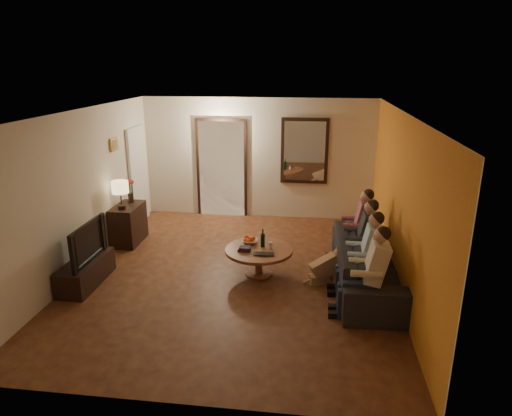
# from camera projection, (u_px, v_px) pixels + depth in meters

# --- Properties ---
(floor) EXTENTS (5.00, 6.00, 0.01)m
(floor) POSITION_uv_depth(u_px,v_px,m) (235.00, 274.00, 7.44)
(floor) COLOR #461D12
(floor) RESTS_ON ground
(ceiling) EXTENTS (5.00, 6.00, 0.01)m
(ceiling) POSITION_uv_depth(u_px,v_px,m) (233.00, 112.00, 6.65)
(ceiling) COLOR white
(ceiling) RESTS_ON back_wall
(back_wall) EXTENTS (5.00, 0.02, 2.60)m
(back_wall) POSITION_uv_depth(u_px,v_px,m) (258.00, 159.00, 9.88)
(back_wall) COLOR beige
(back_wall) RESTS_ON floor
(front_wall) EXTENTS (5.00, 0.02, 2.60)m
(front_wall) POSITION_uv_depth(u_px,v_px,m) (179.00, 289.00, 4.21)
(front_wall) COLOR beige
(front_wall) RESTS_ON floor
(left_wall) EXTENTS (0.02, 6.00, 2.60)m
(left_wall) POSITION_uv_depth(u_px,v_px,m) (82.00, 192.00, 7.34)
(left_wall) COLOR beige
(left_wall) RESTS_ON floor
(right_wall) EXTENTS (0.02, 6.00, 2.60)m
(right_wall) POSITION_uv_depth(u_px,v_px,m) (401.00, 204.00, 6.74)
(right_wall) COLOR beige
(right_wall) RESTS_ON floor
(orange_accent) EXTENTS (0.01, 6.00, 2.60)m
(orange_accent) POSITION_uv_depth(u_px,v_px,m) (400.00, 204.00, 6.75)
(orange_accent) COLOR orange
(orange_accent) RESTS_ON right_wall
(kitchen_doorway) EXTENTS (1.00, 0.06, 2.10)m
(kitchen_doorway) POSITION_uv_depth(u_px,v_px,m) (222.00, 169.00, 10.03)
(kitchen_doorway) COLOR #FFE0A5
(kitchen_doorway) RESTS_ON floor
(door_trim) EXTENTS (1.12, 0.04, 2.22)m
(door_trim) POSITION_uv_depth(u_px,v_px,m) (222.00, 169.00, 10.02)
(door_trim) COLOR black
(door_trim) RESTS_ON floor
(fridge_glimpse) EXTENTS (0.45, 0.03, 1.70)m
(fridge_glimpse) POSITION_uv_depth(u_px,v_px,m) (233.00, 176.00, 10.05)
(fridge_glimpse) COLOR silver
(fridge_glimpse) RESTS_ON floor
(mirror_frame) EXTENTS (1.00, 0.05, 1.40)m
(mirror_frame) POSITION_uv_depth(u_px,v_px,m) (304.00, 151.00, 9.66)
(mirror_frame) COLOR black
(mirror_frame) RESTS_ON back_wall
(mirror_glass) EXTENTS (0.86, 0.02, 1.26)m
(mirror_glass) POSITION_uv_depth(u_px,v_px,m) (304.00, 151.00, 9.63)
(mirror_glass) COLOR white
(mirror_glass) RESTS_ON back_wall
(white_door) EXTENTS (0.06, 0.85, 2.04)m
(white_door) POSITION_uv_depth(u_px,v_px,m) (138.00, 176.00, 9.60)
(white_door) COLOR white
(white_door) RESTS_ON floor
(framed_art) EXTENTS (0.03, 0.28, 0.24)m
(framed_art) POSITION_uv_depth(u_px,v_px,m) (114.00, 145.00, 8.40)
(framed_art) COLOR #B28C33
(framed_art) RESTS_ON left_wall
(art_canvas) EXTENTS (0.01, 0.22, 0.18)m
(art_canvas) POSITION_uv_depth(u_px,v_px,m) (115.00, 145.00, 8.40)
(art_canvas) COLOR brown
(art_canvas) RESTS_ON left_wall
(dresser) EXTENTS (0.45, 0.82, 0.73)m
(dresser) POSITION_uv_depth(u_px,v_px,m) (128.00, 224.00, 8.66)
(dresser) COLOR black
(dresser) RESTS_ON floor
(table_lamp) EXTENTS (0.30, 0.30, 0.54)m
(table_lamp) POSITION_uv_depth(u_px,v_px,m) (121.00, 195.00, 8.26)
(table_lamp) COLOR beige
(table_lamp) RESTS_ON dresser
(flower_vase) EXTENTS (0.14, 0.14, 0.44)m
(flower_vase) POSITION_uv_depth(u_px,v_px,m) (130.00, 191.00, 8.69)
(flower_vase) COLOR red
(flower_vase) RESTS_ON dresser
(tv_stand) EXTENTS (0.45, 1.16, 0.39)m
(tv_stand) POSITION_uv_depth(u_px,v_px,m) (86.00, 272.00, 7.07)
(tv_stand) COLOR black
(tv_stand) RESTS_ON floor
(tv) EXTENTS (1.06, 0.14, 0.61)m
(tv) POSITION_uv_depth(u_px,v_px,m) (82.00, 242.00, 6.92)
(tv) COLOR black
(tv) RESTS_ON tv_stand
(sofa) EXTENTS (2.53, 1.04, 0.73)m
(sofa) POSITION_uv_depth(u_px,v_px,m) (369.00, 264.00, 6.94)
(sofa) COLOR black
(sofa) RESTS_ON floor
(person_a) EXTENTS (0.60, 0.40, 1.20)m
(person_a) POSITION_uv_depth(u_px,v_px,m) (370.00, 276.00, 6.03)
(person_a) COLOR tan
(person_a) RESTS_ON sofa
(person_b) EXTENTS (0.60, 0.40, 1.20)m
(person_b) POSITION_uv_depth(u_px,v_px,m) (366.00, 258.00, 6.60)
(person_b) COLOR tan
(person_b) RESTS_ON sofa
(person_c) EXTENTS (0.60, 0.40, 1.20)m
(person_c) POSITION_uv_depth(u_px,v_px,m) (362.00, 242.00, 7.17)
(person_c) COLOR tan
(person_c) RESTS_ON sofa
(person_d) EXTENTS (0.60, 0.40, 1.20)m
(person_d) POSITION_uv_depth(u_px,v_px,m) (359.00, 229.00, 7.73)
(person_d) COLOR tan
(person_d) RESTS_ON sofa
(dog) EXTENTS (0.61, 0.43, 0.56)m
(dog) POSITION_uv_depth(u_px,v_px,m) (325.00, 266.00, 7.08)
(dog) COLOR #935F43
(dog) RESTS_ON floor
(coffee_table) EXTENTS (1.17, 1.17, 0.45)m
(coffee_table) POSITION_uv_depth(u_px,v_px,m) (259.00, 262.00, 7.36)
(coffee_table) COLOR brown
(coffee_table) RESTS_ON floor
(bowl) EXTENTS (0.26, 0.26, 0.06)m
(bowl) POSITION_uv_depth(u_px,v_px,m) (250.00, 241.00, 7.51)
(bowl) COLOR white
(bowl) RESTS_ON coffee_table
(oranges) EXTENTS (0.20, 0.20, 0.08)m
(oranges) POSITION_uv_depth(u_px,v_px,m) (250.00, 237.00, 7.49)
(oranges) COLOR #FF5115
(oranges) RESTS_ON bowl
(wine_bottle) EXTENTS (0.07, 0.07, 0.31)m
(wine_bottle) POSITION_uv_depth(u_px,v_px,m) (263.00, 238.00, 7.34)
(wine_bottle) COLOR black
(wine_bottle) RESTS_ON coffee_table
(wine_glass) EXTENTS (0.06, 0.06, 0.10)m
(wine_glass) POSITION_uv_depth(u_px,v_px,m) (270.00, 245.00, 7.31)
(wine_glass) COLOR silver
(wine_glass) RESTS_ON coffee_table
(book_stack) EXTENTS (0.20, 0.15, 0.07)m
(book_stack) POSITION_uv_depth(u_px,v_px,m) (244.00, 248.00, 7.22)
(book_stack) COLOR black
(book_stack) RESTS_ON coffee_table
(laptop) EXTENTS (0.33, 0.22, 0.03)m
(laptop) POSITION_uv_depth(u_px,v_px,m) (263.00, 255.00, 7.01)
(laptop) COLOR black
(laptop) RESTS_ON coffee_table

